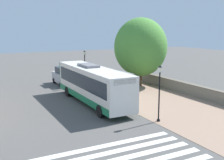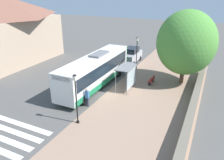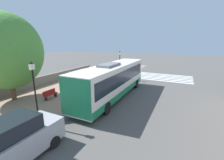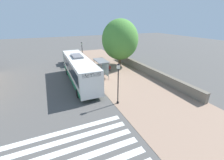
{
  "view_description": "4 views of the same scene",
  "coord_description": "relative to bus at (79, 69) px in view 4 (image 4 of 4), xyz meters",
  "views": [
    {
      "loc": [
        11.82,
        22.33,
        6.82
      ],
      "look_at": [
        1.26,
        2.08,
        2.6
      ],
      "focal_mm": 45.0,
      "sensor_mm": 36.0,
      "label": 1
    },
    {
      "loc": [
        -9.29,
        18.44,
        9.89
      ],
      "look_at": [
        -0.84,
        0.69,
        1.7
      ],
      "focal_mm": 35.0,
      "sensor_mm": 36.0,
      "label": 2
    },
    {
      "loc": [
        7.97,
        -13.83,
        5.44
      ],
      "look_at": [
        1.82,
        -1.07,
        1.85
      ],
      "focal_mm": 24.0,
      "sensor_mm": 36.0,
      "label": 3
    },
    {
      "loc": [
        5.41,
        18.1,
        7.97
      ],
      "look_at": [
        -1.59,
        2.23,
        0.87
      ],
      "focal_mm": 24.0,
      "sensor_mm": 36.0,
      "label": 4
    }
  ],
  "objects": [
    {
      "name": "crosswalk_stripes",
      "position": [
        3.2,
        11.5,
        -1.82
      ],
      "size": [
        9.0,
        5.25,
        0.01
      ],
      "color": "silver",
      "rests_on": "ground"
    },
    {
      "name": "sidewalk_plaza",
      "position": [
        -6.3,
        0.77,
        -1.82
      ],
      "size": [
        9.0,
        44.0,
        0.02
      ],
      "color": "#937560",
      "rests_on": "ground"
    },
    {
      "name": "pedestrian",
      "position": [
        -1.55,
        4.38,
        -0.76
      ],
      "size": [
        0.34,
        0.24,
        1.8
      ],
      "color": "#2D3347",
      "rests_on": "ground"
    },
    {
      "name": "bench",
      "position": [
        -5.4,
        -3.15,
        -1.36
      ],
      "size": [
        0.4,
        1.51,
        0.88
      ],
      "color": "maroon",
      "rests_on": "ground"
    },
    {
      "name": "bus",
      "position": [
        0.0,
        0.0,
        0.0
      ],
      "size": [
        2.61,
        11.8,
        3.53
      ],
      "color": "silver",
      "rests_on": "ground"
    },
    {
      "name": "street_lamp_far",
      "position": [
        -2.14,
        -7.08,
        0.73
      ],
      "size": [
        0.28,
        0.28,
        4.31
      ],
      "color": "black",
      "rests_on": "ground"
    },
    {
      "name": "parked_car_behind_bus",
      "position": [
        -0.46,
        -9.67,
        -0.8
      ],
      "size": [
        2.01,
        4.44,
        2.15
      ],
      "color": "#9EA0A8",
      "rests_on": "ground"
    },
    {
      "name": "shade_tree",
      "position": [
        -8.37,
        -4.87,
        2.8
      ],
      "size": [
        6.26,
        6.26,
        8.08
      ],
      "color": "brown",
      "rests_on": "ground"
    },
    {
      "name": "ground_plane",
      "position": [
        -1.8,
        0.77,
        -1.83
      ],
      "size": [
        120.0,
        120.0,
        0.0
      ],
      "primitive_type": "plane",
      "color": "#514F4C",
      "rests_on": "ground"
    },
    {
      "name": "bus_shelter",
      "position": [
        -3.44,
        -0.66,
        0.25
      ],
      "size": [
        1.53,
        3.01,
        2.55
      ],
      "color": "slate",
      "rests_on": "ground"
    },
    {
      "name": "street_lamp_near",
      "position": [
        -2.26,
        7.01,
        0.67
      ],
      "size": [
        0.28,
        0.28,
        4.2
      ],
      "color": "black",
      "rests_on": "ground"
    },
    {
      "name": "stone_wall",
      "position": [
        -10.35,
        0.77,
        -1.23
      ],
      "size": [
        0.6,
        20.0,
        1.18
      ],
      "color": "slate",
      "rests_on": "ground"
    }
  ]
}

